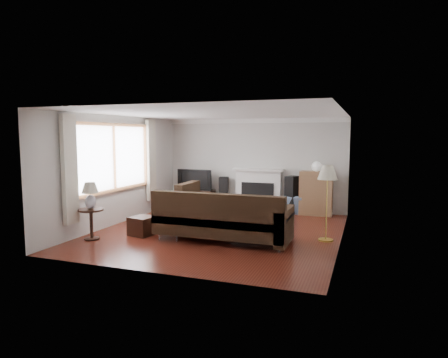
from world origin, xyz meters
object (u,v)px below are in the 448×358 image
(tv_stand, at_px, (196,198))
(bookshelf, at_px, (316,193))
(floor_lamp, at_px, (327,203))
(sectional_sofa, at_px, (223,217))
(side_table, at_px, (91,224))
(coffee_table, at_px, (242,215))

(tv_stand, distance_m, bookshelf, 3.36)
(tv_stand, xyz_separation_m, floor_lamp, (3.85, -2.48, 0.48))
(bookshelf, relative_size, floor_lamp, 0.77)
(sectional_sofa, bearing_deg, floor_lamp, 19.25)
(bookshelf, xyz_separation_m, side_table, (-3.87, -3.99, -0.26))
(tv_stand, height_order, side_table, side_table)
(floor_lamp, bearing_deg, sectional_sofa, -160.75)
(tv_stand, relative_size, floor_lamp, 0.69)
(tv_stand, xyz_separation_m, bookshelf, (3.35, 0.03, 0.31))
(bookshelf, relative_size, sectional_sofa, 0.40)
(bookshelf, relative_size, coffee_table, 0.99)
(floor_lamp, bearing_deg, coffee_table, 158.69)
(bookshelf, bearing_deg, floor_lamp, -78.67)
(coffee_table, xyz_separation_m, floor_lamp, (1.96, -0.77, 0.52))
(tv_stand, bearing_deg, bookshelf, 0.57)
(bookshelf, height_order, floor_lamp, floor_lamp)
(side_table, bearing_deg, coffee_table, 42.86)
(tv_stand, bearing_deg, coffee_table, -42.27)
(floor_lamp, bearing_deg, bookshelf, 101.33)
(tv_stand, height_order, bookshelf, bookshelf)
(bookshelf, bearing_deg, coffee_table, -129.79)
(tv_stand, relative_size, sectional_sofa, 0.36)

